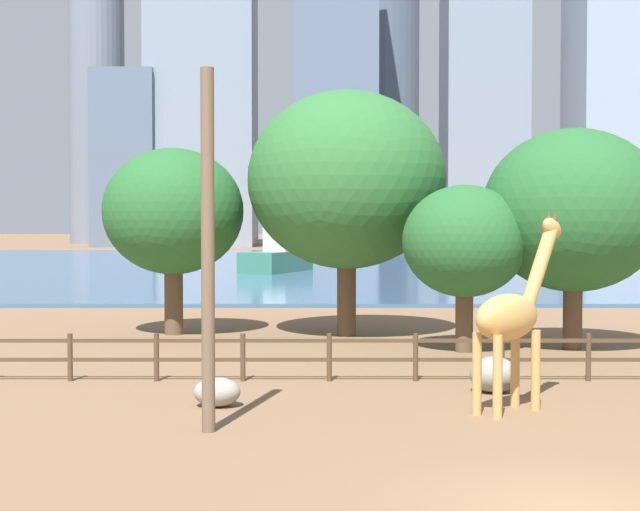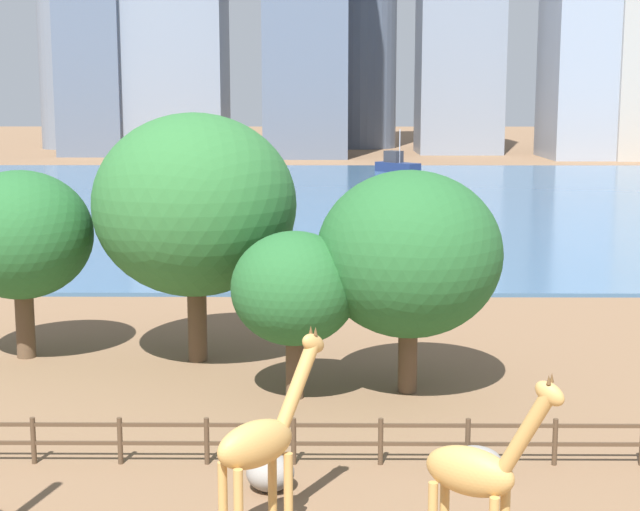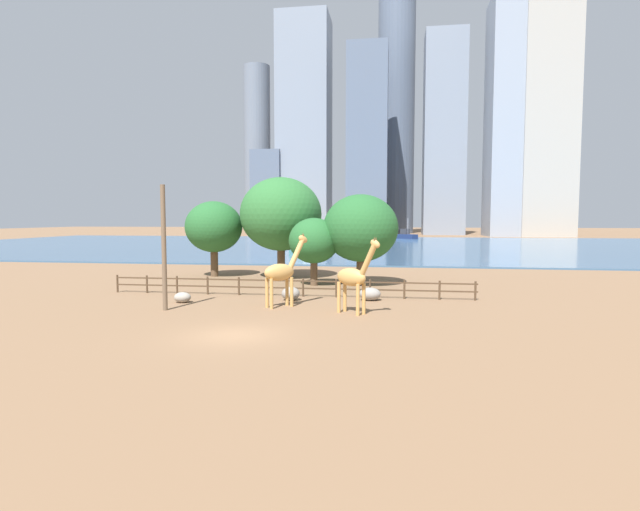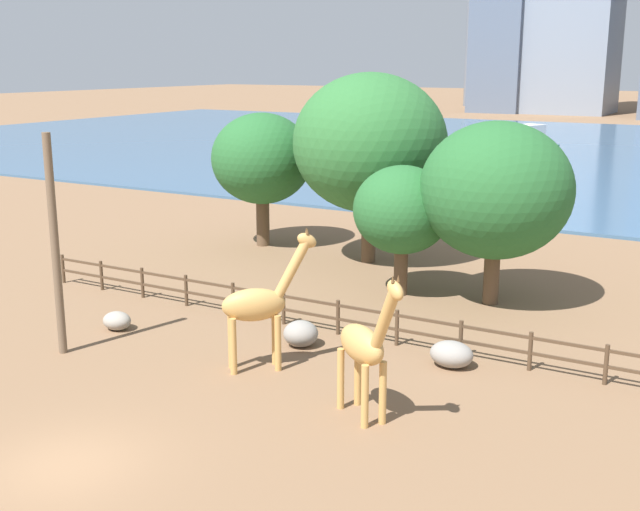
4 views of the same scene
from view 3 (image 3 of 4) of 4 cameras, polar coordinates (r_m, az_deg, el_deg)
name	(u,v)px [view 3 (image 3 of 4)]	position (r m, az deg, el deg)	size (l,w,h in m)	color
ground_plane	(357,245)	(102.77, 4.29, 1.19)	(400.00, 400.00, 0.00)	brown
harbor_water	(356,245)	(99.78, 4.16, 1.16)	(180.00, 86.00, 0.20)	#3D6084
giraffe_tall	(282,272)	(31.10, -4.38, -1.89)	(2.71, 2.56, 4.61)	tan
giraffe_companion	(354,277)	(28.78, 3.87, -2.48)	(2.86, 2.16, 4.51)	tan
utility_pole	(164,248)	(31.15, -17.41, 0.83)	(0.28, 0.28, 7.51)	brown
boulder_near_fence	(291,294)	(33.70, -3.37, -4.37)	(1.22, 1.22, 0.91)	gray
boulder_by_pole	(182,297)	(34.01, -15.44, -4.63)	(1.11, 0.92, 0.69)	gray
boulder_small	(370,294)	(33.80, 5.74, -4.40)	(1.44, 1.15, 0.87)	gray
enclosure_fence	(287,285)	(35.47, -3.76, -3.44)	(26.12, 0.14, 1.30)	#4C3826
tree_left_large	(214,227)	(48.23, -12.04, 3.19)	(5.36, 5.36, 7.13)	brown
tree_center_broad	(314,241)	(40.79, -0.70, 1.67)	(4.14, 4.14, 5.55)	brown
tree_right_tall	(281,214)	(45.89, -4.49, 4.71)	(7.47, 7.47, 9.26)	brown
tree_left_small	(361,228)	(40.98, 4.66, 3.12)	(6.13, 6.13, 7.48)	brown
boat_ferry	(310,241)	(87.82, -1.19, 1.61)	(5.82, 8.75, 3.62)	#337259
boat_sailboat	(407,235)	(131.23, 9.86, 2.28)	(5.57, 5.78, 5.32)	navy
skyline_tower_needle	(444,135)	(176.07, 14.00, 13.21)	(13.44, 13.00, 66.45)	gray
skyline_block_central	(304,127)	(175.74, -1.79, 14.47)	(17.30, 15.57, 73.24)	gray
skyline_tower_glass	(257,150)	(195.46, -7.17, 11.84)	(9.99, 9.99, 62.66)	slate
skyline_block_left	(547,80)	(170.55, 24.55, 17.75)	(15.31, 14.33, 92.65)	#ADA89E
skyline_block_right	(396,86)	(195.80, 8.73, 18.58)	(13.52, 13.52, 108.05)	slate
skyline_tower_short	(368,142)	(165.54, 5.46, 12.76)	(12.77, 14.82, 59.98)	slate
skyline_block_wide	(504,119)	(167.11, 20.34, 14.41)	(9.72, 15.88, 71.29)	#939EAD
skyline_tower_far	(268,193)	(172.13, -5.92, 7.13)	(10.06, 10.49, 28.26)	slate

